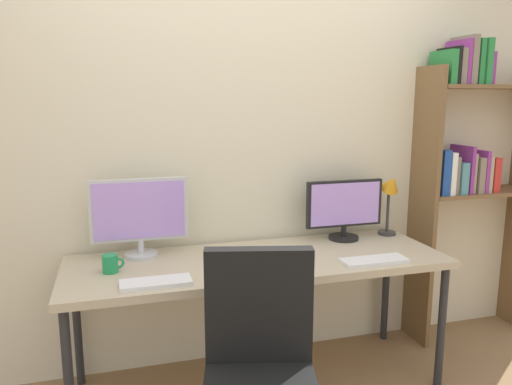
{
  "coord_description": "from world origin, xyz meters",
  "views": [
    {
      "loc": [
        -0.72,
        -1.82,
        1.58
      ],
      "look_at": [
        0.0,
        0.65,
        1.09
      ],
      "focal_mm": 34.67,
      "sensor_mm": 36.0,
      "label": 1
    }
  ],
  "objects_px": {
    "bookshelf": "(469,160)",
    "keyboard_left": "(156,283)",
    "monitor_right": "(344,208)",
    "coffee_mug": "(111,264)",
    "monitor_left": "(139,215)",
    "desk_lamp": "(391,194)",
    "keyboard_right": "(374,261)",
    "desk": "(259,268)",
    "computer_mouse": "(288,270)"
  },
  "relations": [
    {
      "from": "keyboard_left",
      "to": "computer_mouse",
      "type": "height_order",
      "value": "computer_mouse"
    },
    {
      "from": "desk_lamp",
      "to": "keyboard_right",
      "type": "height_order",
      "value": "desk_lamp"
    },
    {
      "from": "monitor_left",
      "to": "desk",
      "type": "bearing_deg",
      "value": -19.49
    },
    {
      "from": "monitor_right",
      "to": "keyboard_right",
      "type": "height_order",
      "value": "monitor_right"
    },
    {
      "from": "desk",
      "to": "coffee_mug",
      "type": "relative_size",
      "value": 19.02
    },
    {
      "from": "monitor_left",
      "to": "desk_lamp",
      "type": "distance_m",
      "value": 1.51
    },
    {
      "from": "desk",
      "to": "keyboard_right",
      "type": "xyz_separation_m",
      "value": [
        0.56,
        -0.23,
        0.06
      ]
    },
    {
      "from": "bookshelf",
      "to": "monitor_left",
      "type": "distance_m",
      "value": 2.09
    },
    {
      "from": "monitor_right",
      "to": "coffee_mug",
      "type": "relative_size",
      "value": 4.54
    },
    {
      "from": "computer_mouse",
      "to": "monitor_left",
      "type": "bearing_deg",
      "value": 145.2
    },
    {
      "from": "monitor_left",
      "to": "desk_lamp",
      "type": "bearing_deg",
      "value": -0.15
    },
    {
      "from": "computer_mouse",
      "to": "coffee_mug",
      "type": "relative_size",
      "value": 0.91
    },
    {
      "from": "bookshelf",
      "to": "coffee_mug",
      "type": "bearing_deg",
      "value": -174.07
    },
    {
      "from": "keyboard_right",
      "to": "monitor_left",
      "type": "bearing_deg",
      "value": 159.13
    },
    {
      "from": "desk",
      "to": "keyboard_right",
      "type": "height_order",
      "value": "keyboard_right"
    },
    {
      "from": "monitor_left",
      "to": "coffee_mug",
      "type": "relative_size",
      "value": 4.84
    },
    {
      "from": "keyboard_right",
      "to": "computer_mouse",
      "type": "bearing_deg",
      "value": -176.78
    },
    {
      "from": "bookshelf",
      "to": "coffee_mug",
      "type": "distance_m",
      "value": 2.29
    },
    {
      "from": "monitor_right",
      "to": "keyboard_right",
      "type": "relative_size",
      "value": 1.37
    },
    {
      "from": "bookshelf",
      "to": "keyboard_left",
      "type": "distance_m",
      "value": 2.14
    },
    {
      "from": "monitor_right",
      "to": "bookshelf",
      "type": "bearing_deg",
      "value": 1.12
    },
    {
      "from": "keyboard_right",
      "to": "desk_lamp",
      "type": "bearing_deg",
      "value": 51.55
    },
    {
      "from": "desk",
      "to": "computer_mouse",
      "type": "height_order",
      "value": "computer_mouse"
    },
    {
      "from": "coffee_mug",
      "to": "bookshelf",
      "type": "bearing_deg",
      "value": 5.93
    },
    {
      "from": "keyboard_right",
      "to": "bookshelf",
      "type": "bearing_deg",
      "value": 26.47
    },
    {
      "from": "coffee_mug",
      "to": "keyboard_right",
      "type": "bearing_deg",
      "value": -9.76
    },
    {
      "from": "monitor_right",
      "to": "coffee_mug",
      "type": "distance_m",
      "value": 1.38
    },
    {
      "from": "monitor_left",
      "to": "computer_mouse",
      "type": "height_order",
      "value": "monitor_left"
    },
    {
      "from": "desk",
      "to": "computer_mouse",
      "type": "relative_size",
      "value": 21.0
    },
    {
      "from": "desk",
      "to": "computer_mouse",
      "type": "bearing_deg",
      "value": -73.62
    },
    {
      "from": "bookshelf",
      "to": "monitor_left",
      "type": "relative_size",
      "value": 3.81
    },
    {
      "from": "desk_lamp",
      "to": "computer_mouse",
      "type": "bearing_deg",
      "value": -150.78
    },
    {
      "from": "desk",
      "to": "monitor_right",
      "type": "distance_m",
      "value": 0.68
    },
    {
      "from": "desk_lamp",
      "to": "keyboard_left",
      "type": "relative_size",
      "value": 1.22
    },
    {
      "from": "monitor_right",
      "to": "computer_mouse",
      "type": "distance_m",
      "value": 0.73
    },
    {
      "from": "keyboard_left",
      "to": "computer_mouse",
      "type": "distance_m",
      "value": 0.64
    },
    {
      "from": "desk_lamp",
      "to": "coffee_mug",
      "type": "relative_size",
      "value": 3.75
    },
    {
      "from": "desk_lamp",
      "to": "computer_mouse",
      "type": "relative_size",
      "value": 4.15
    },
    {
      "from": "computer_mouse",
      "to": "keyboard_left",
      "type": "bearing_deg",
      "value": 177.55
    },
    {
      "from": "monitor_left",
      "to": "coffee_mug",
      "type": "bearing_deg",
      "value": -126.14
    },
    {
      "from": "monitor_left",
      "to": "desk_lamp",
      "type": "height_order",
      "value": "monitor_left"
    },
    {
      "from": "bookshelf",
      "to": "coffee_mug",
      "type": "height_order",
      "value": "bookshelf"
    },
    {
      "from": "monitor_left",
      "to": "bookshelf",
      "type": "bearing_deg",
      "value": 0.47
    },
    {
      "from": "monitor_right",
      "to": "desk_lamp",
      "type": "bearing_deg",
      "value": -0.73
    },
    {
      "from": "monitor_right",
      "to": "keyboard_left",
      "type": "bearing_deg",
      "value": -159.13
    },
    {
      "from": "bookshelf",
      "to": "computer_mouse",
      "type": "height_order",
      "value": "bookshelf"
    },
    {
      "from": "keyboard_right",
      "to": "desk",
      "type": "bearing_deg",
      "value": 157.67
    },
    {
      "from": "keyboard_right",
      "to": "coffee_mug",
      "type": "xyz_separation_m",
      "value": [
        -1.32,
        0.23,
        0.04
      ]
    },
    {
      "from": "monitor_left",
      "to": "keyboard_left",
      "type": "height_order",
      "value": "monitor_left"
    },
    {
      "from": "monitor_left",
      "to": "coffee_mug",
      "type": "height_order",
      "value": "monitor_left"
    }
  ]
}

